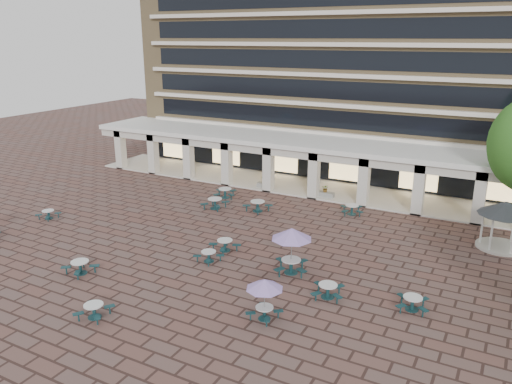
% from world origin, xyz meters
% --- Properties ---
extents(ground, '(120.00, 120.00, 0.00)m').
position_xyz_m(ground, '(0.00, 0.00, 0.00)').
color(ground, brown).
rests_on(ground, ground).
extents(apartment_building, '(40.00, 15.50, 25.20)m').
position_xyz_m(apartment_building, '(0.00, 25.47, 12.60)').
color(apartment_building, tan).
rests_on(apartment_building, ground).
extents(retail_arcade, '(42.00, 6.60, 4.40)m').
position_xyz_m(retail_arcade, '(0.00, 14.80, 3.00)').
color(retail_arcade, white).
rests_on(retail_arcade, ground).
extents(picnic_table_0, '(1.45, 1.45, 0.65)m').
position_xyz_m(picnic_table_0, '(-13.38, -1.54, 0.39)').
color(picnic_table_0, '#133539').
rests_on(picnic_table_0, ground).
extents(picnic_table_1, '(1.77, 1.77, 0.70)m').
position_xyz_m(picnic_table_1, '(-0.20, -9.99, 0.42)').
color(picnic_table_1, '#133539').
rests_on(picnic_table_1, ground).
extents(picnic_table_2, '(1.72, 1.72, 0.67)m').
position_xyz_m(picnic_table_2, '(1.21, -2.13, 0.40)').
color(picnic_table_2, '#133539').
rests_on(picnic_table_2, ground).
extents(picnic_table_3, '(1.77, 1.77, 0.71)m').
position_xyz_m(picnic_table_3, '(13.16, -2.05, 0.42)').
color(picnic_table_3, '#133539').
rests_on(picnic_table_3, ground).
extents(picnic_table_5, '(1.89, 1.89, 0.76)m').
position_xyz_m(picnic_table_5, '(-4.37, -6.92, 0.45)').
color(picnic_table_5, '#133539').
rests_on(picnic_table_5, ground).
extents(picnic_table_6, '(1.81, 1.81, 2.09)m').
position_xyz_m(picnic_table_6, '(7.10, -6.25, 1.78)').
color(picnic_table_6, '#133539').
rests_on(picnic_table_6, ground).
extents(picnic_table_7, '(1.91, 1.91, 0.74)m').
position_xyz_m(picnic_table_7, '(9.03, -2.84, 0.44)').
color(picnic_table_7, '#133539').
rests_on(picnic_table_7, ground).
extents(picnic_table_8, '(1.87, 1.87, 0.83)m').
position_xyz_m(picnic_table_8, '(-3.69, 6.21, 0.49)').
color(picnic_table_8, '#133539').
rests_on(picnic_table_8, ground).
extents(picnic_table_9, '(2.16, 2.16, 0.83)m').
position_xyz_m(picnic_table_9, '(-0.44, 7.24, 0.49)').
color(picnic_table_9, '#133539').
rests_on(picnic_table_9, ground).
extents(picnic_table_10, '(2.00, 2.00, 0.73)m').
position_xyz_m(picnic_table_10, '(1.23, -0.31, 0.44)').
color(picnic_table_10, '#133539').
rests_on(picnic_table_10, ground).
extents(picnic_table_11, '(2.35, 2.35, 2.72)m').
position_xyz_m(picnic_table_11, '(6.19, -1.17, 2.31)').
color(picnic_table_11, '#133539').
rests_on(picnic_table_11, ground).
extents(picnic_table_12, '(2.20, 2.20, 0.81)m').
position_xyz_m(picnic_table_12, '(-4.43, 8.95, 0.48)').
color(picnic_table_12, '#133539').
rests_on(picnic_table_12, ground).
extents(picnic_table_13, '(2.03, 2.03, 0.75)m').
position_xyz_m(picnic_table_13, '(6.22, 10.00, 0.45)').
color(picnic_table_13, '#133539').
rests_on(picnic_table_13, ground).
extents(gazebo, '(3.32, 3.32, 3.09)m').
position_xyz_m(gazebo, '(16.56, 8.41, 2.33)').
color(gazebo, beige).
rests_on(gazebo, ground).
extents(planter_left, '(1.50, 0.82, 1.26)m').
position_xyz_m(planter_left, '(-2.67, 12.90, 0.50)').
color(planter_left, '#979792').
rests_on(planter_left, ground).
extents(planter_right, '(1.50, 0.60, 1.14)m').
position_xyz_m(planter_right, '(2.99, 12.90, 0.42)').
color(planter_right, '#979792').
rests_on(planter_right, ground).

